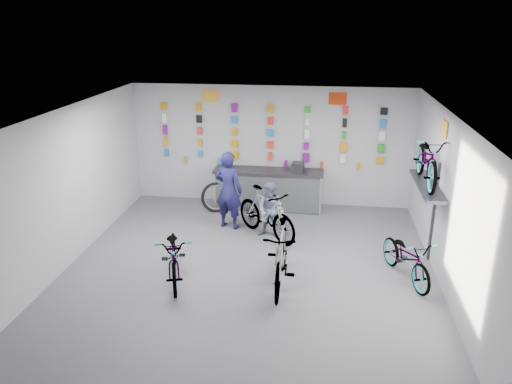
# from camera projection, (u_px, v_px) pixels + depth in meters

# --- Properties ---
(floor) EXTENTS (8.00, 8.00, 0.00)m
(floor) POSITION_uv_depth(u_px,v_px,m) (247.00, 277.00, 9.30)
(floor) COLOR #4B4B50
(floor) RESTS_ON ground
(ceiling) EXTENTS (8.00, 8.00, 0.00)m
(ceiling) POSITION_uv_depth(u_px,v_px,m) (246.00, 117.00, 8.29)
(ceiling) COLOR white
(ceiling) RESTS_ON wall_back
(wall_back) EXTENTS (7.00, 0.00, 7.00)m
(wall_back) POSITION_uv_depth(u_px,v_px,m) (271.00, 146.00, 12.53)
(wall_back) COLOR #BDBDBF
(wall_back) RESTS_ON floor
(wall_front) EXTENTS (7.00, 0.00, 7.00)m
(wall_front) POSITION_uv_depth(u_px,v_px,m) (186.00, 340.00, 5.06)
(wall_front) COLOR #BDBDBF
(wall_front) RESTS_ON floor
(wall_left) EXTENTS (0.00, 8.00, 8.00)m
(wall_left) POSITION_uv_depth(u_px,v_px,m) (60.00, 193.00, 9.24)
(wall_left) COLOR #BDBDBF
(wall_left) RESTS_ON floor
(wall_right) EXTENTS (0.00, 8.00, 8.00)m
(wall_right) POSITION_uv_depth(u_px,v_px,m) (453.00, 212.00, 8.35)
(wall_right) COLOR #BDBDBF
(wall_right) RESTS_ON floor
(counter) EXTENTS (2.70, 0.66, 1.00)m
(counter) POSITION_uv_depth(u_px,v_px,m) (268.00, 190.00, 12.44)
(counter) COLOR black
(counter) RESTS_ON floor
(merch_wall) EXTENTS (5.56, 0.08, 1.56)m
(merch_wall) POSITION_uv_depth(u_px,v_px,m) (276.00, 135.00, 12.34)
(merch_wall) COLOR blue
(merch_wall) RESTS_ON wall_back
(wall_bracket) EXTENTS (0.39, 1.90, 2.00)m
(wall_bracket) POSITION_uv_depth(u_px,v_px,m) (428.00, 190.00, 9.50)
(wall_bracket) COLOR #333338
(wall_bracket) RESTS_ON wall_right
(sign_left) EXTENTS (0.42, 0.02, 0.30)m
(sign_left) POSITION_uv_depth(u_px,v_px,m) (211.00, 96.00, 12.29)
(sign_left) COLOR yellow
(sign_left) RESTS_ON wall_back
(sign_right) EXTENTS (0.42, 0.02, 0.30)m
(sign_right) POSITION_uv_depth(u_px,v_px,m) (338.00, 99.00, 11.90)
(sign_right) COLOR red
(sign_right) RESTS_ON wall_back
(sign_side) EXTENTS (0.02, 0.40, 0.30)m
(sign_side) POSITION_uv_depth(u_px,v_px,m) (444.00, 129.00, 9.09)
(sign_side) COLOR yellow
(sign_side) RESTS_ON wall_right
(bike_left) EXTENTS (1.17, 1.95, 0.97)m
(bike_left) POSITION_uv_depth(u_px,v_px,m) (174.00, 255.00, 9.07)
(bike_left) COLOR gray
(bike_left) RESTS_ON floor
(bike_center) EXTENTS (0.55, 1.93, 1.16)m
(bike_center) POSITION_uv_depth(u_px,v_px,m) (281.00, 257.00, 8.81)
(bike_center) COLOR gray
(bike_center) RESTS_ON floor
(bike_right) EXTENTS (1.14, 1.76, 0.87)m
(bike_right) POSITION_uv_depth(u_px,v_px,m) (407.00, 257.00, 9.09)
(bike_right) COLOR gray
(bike_right) RESTS_ON floor
(bike_service) EXTENTS (1.71, 1.65, 1.11)m
(bike_service) POSITION_uv_depth(u_px,v_px,m) (266.00, 213.00, 10.78)
(bike_service) COLOR gray
(bike_service) RESTS_ON floor
(bike_wall) EXTENTS (0.63, 1.80, 0.95)m
(bike_wall) POSITION_uv_depth(u_px,v_px,m) (428.00, 160.00, 9.32)
(bike_wall) COLOR gray
(bike_wall) RESTS_ON wall_bracket
(clerk) EXTENTS (0.75, 0.60, 1.79)m
(clerk) POSITION_uv_depth(u_px,v_px,m) (229.00, 190.00, 11.19)
(clerk) COLOR #191748
(clerk) RESTS_ON floor
(customer) EXTENTS (0.70, 0.61, 1.25)m
(customer) POSITION_uv_depth(u_px,v_px,m) (271.00, 210.00, 10.76)
(customer) COLOR slate
(customer) RESTS_ON floor
(spare_wheel) EXTENTS (0.79, 0.52, 0.75)m
(spare_wheel) POSITION_uv_depth(u_px,v_px,m) (216.00, 197.00, 12.29)
(spare_wheel) COLOR black
(spare_wheel) RESTS_ON floor
(register) EXTENTS (0.32, 0.34, 0.22)m
(register) POSITION_uv_depth(u_px,v_px,m) (298.00, 167.00, 12.15)
(register) COLOR black
(register) RESTS_ON counter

